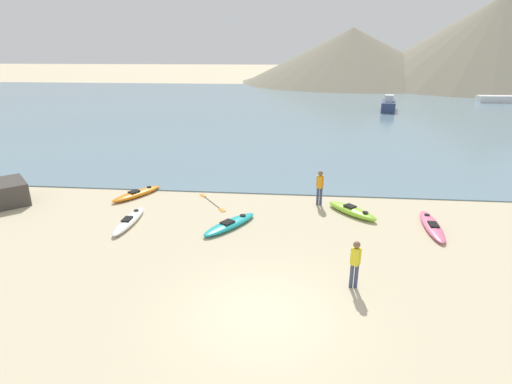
# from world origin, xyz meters

# --- Properties ---
(ground_plane) EXTENTS (400.00, 400.00, 0.00)m
(ground_plane) POSITION_xyz_m (0.00, 0.00, 0.00)
(ground_plane) COLOR #C6B793
(bay_water) EXTENTS (160.00, 70.00, 0.06)m
(bay_water) POSITION_xyz_m (0.00, 45.10, 0.03)
(bay_water) COLOR slate
(bay_water) RESTS_ON ground_plane
(far_hill_left) EXTENTS (48.45, 48.45, 11.77)m
(far_hill_left) POSITION_xyz_m (12.99, 85.80, 5.88)
(far_hill_left) COLOR gray
(far_hill_left) RESTS_ON ground_plane
(far_hill_midleft) EXTENTS (54.75, 54.75, 7.23)m
(far_hill_midleft) POSITION_xyz_m (15.31, 90.78, 3.62)
(far_hill_midleft) COLOR gray
(far_hill_midleft) RESTS_ON ground_plane
(far_hill_midright) EXTENTS (58.84, 58.84, 17.62)m
(far_hill_midright) POSITION_xyz_m (41.72, 82.28, 8.81)
(far_hill_midright) COLOR gray
(far_hill_midright) RESTS_ON ground_plane
(kayak_on_sand_0) EXTENTS (2.14, 2.94, 0.33)m
(kayak_on_sand_0) POSITION_xyz_m (-7.29, 9.18, 0.14)
(kayak_on_sand_0) COLOR orange
(kayak_on_sand_0) RESTS_ON ground_plane
(kayak_on_sand_1) EXTENTS (0.85, 3.36, 0.30)m
(kayak_on_sand_1) POSITION_xyz_m (6.77, 6.52, 0.13)
(kayak_on_sand_1) COLOR #E5668C
(kayak_on_sand_1) RESTS_ON ground_plane
(kayak_on_sand_2) EXTENTS (0.65, 3.13, 0.32)m
(kayak_on_sand_2) POSITION_xyz_m (-6.33, 5.78, 0.14)
(kayak_on_sand_2) COLOR white
(kayak_on_sand_2) RESTS_ON ground_plane
(kayak_on_sand_3) EXTENTS (2.40, 2.57, 0.39)m
(kayak_on_sand_3) POSITION_xyz_m (3.57, 7.80, 0.17)
(kayak_on_sand_3) COLOR #8CCC2D
(kayak_on_sand_3) RESTS_ON ground_plane
(kayak_on_sand_4) EXTENTS (2.33, 2.97, 0.31)m
(kayak_on_sand_4) POSITION_xyz_m (-1.86, 5.86, 0.13)
(kayak_on_sand_4) COLOR teal
(kayak_on_sand_4) RESTS_ON ground_plane
(person_near_foreground) EXTENTS (0.33, 0.28, 1.64)m
(person_near_foreground) POSITION_xyz_m (2.82, 1.63, 0.94)
(person_near_foreground) COLOR #384260
(person_near_foreground) RESTS_ON ground_plane
(person_near_waterline) EXTENTS (0.35, 0.28, 1.74)m
(person_near_waterline) POSITION_xyz_m (2.10, 8.85, 1.00)
(person_near_waterline) COLOR #384260
(person_near_waterline) RESTS_ON ground_plane
(moored_boat_0) EXTENTS (2.66, 5.21, 1.97)m
(moored_boat_0) POSITION_xyz_m (12.27, 41.53, 0.75)
(moored_boat_0) COLOR navy
(moored_boat_0) RESTS_ON bay_water
(moored_boat_1) EXTENTS (5.56, 1.91, 0.92)m
(moored_boat_1) POSITION_xyz_m (29.74, 51.69, 0.52)
(moored_boat_1) COLOR white
(moored_boat_1) RESTS_ON bay_water
(loose_paddle) EXTENTS (1.76, 2.37, 0.03)m
(loose_paddle) POSITION_xyz_m (-3.20, 8.61, 0.01)
(loose_paddle) COLOR black
(loose_paddle) RESTS_ON ground_plane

